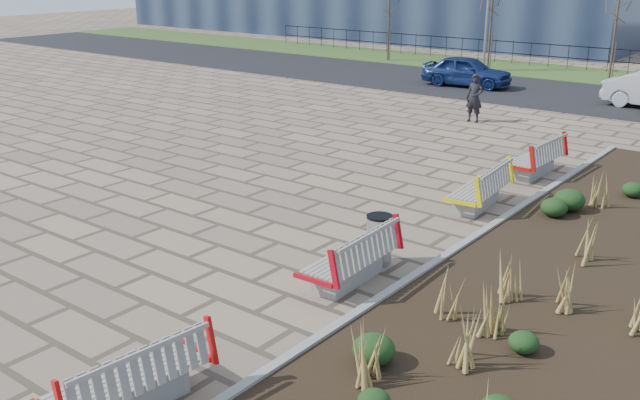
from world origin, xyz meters
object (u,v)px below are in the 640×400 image
Objects in this scene: bench_b at (348,256)px; litter_bin at (379,240)px; car_blue at (467,71)px; bench_d at (534,157)px; bench_a at (126,374)px; bench_c at (477,187)px; lamp_west at (488,9)px; pedestrian at (475,98)px.

bench_b is 1.01m from litter_bin.
bench_d is at bearing -152.55° from car_blue.
bench_b is (0.00, 4.71, 0.00)m from bench_a.
bench_b and bench_c have the same top height.
litter_bin is 0.24× the size of car_blue.
bench_a is 30.33m from lamp_west.
lamp_west is at bearing 111.22° from litter_bin.
pedestrian is (-4.14, 12.24, 0.37)m from litter_bin.
lamp_west is at bearing 108.21° from bench_b.
litter_bin is 12.92m from pedestrian.
bench_b is at bearing -94.65° from bench_c.
pedestrian reaches higher than litter_bin.
pedestrian is at bearing -66.02° from lamp_west.
bench_d is 0.35× the size of lamp_west.
bench_b is at bearing -89.14° from litter_bin.
bench_c is at bearing -67.48° from pedestrian.
bench_d is 1.27× the size of pedestrian.
car_blue reaches higher than bench_a.
pedestrian is 0.43× the size of car_blue.
bench_c is at bearing -158.93° from car_blue.
pedestrian is 0.28× the size of lamp_west.
pedestrian is (-4.15, 13.25, 0.33)m from bench_b.
bench_b is at bearing 96.47° from bench_a.
bench_a and bench_b have the same top height.
bench_d is 7.26m from litter_bin.
pedestrian is at bearing 132.00° from bench_d.
pedestrian is at bearing 109.50° from bench_a.
bench_b and bench_d have the same top height.
litter_bin is 0.56× the size of pedestrian.
bench_a is 0.54× the size of car_blue.
lamp_west reaches higher than pedestrian.
bench_c is (0.00, 4.99, 0.00)m from bench_b.
car_blue is 0.65× the size of lamp_west.
litter_bin is 20.13m from car_blue.
bench_b is 1.00× the size of bench_d.
litter_bin is at bearing 96.62° from bench_a.
bench_d is at bearing 85.35° from bench_c.
car_blue is (-3.50, 6.39, -0.15)m from pedestrian.
litter_bin is (-0.02, -3.98, -0.04)m from bench_c.
bench_d is at bearing 87.77° from bench_b.
lamp_west is (-9.00, 19.16, 2.54)m from bench_c.
litter_bin is at bearing -164.22° from car_blue.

